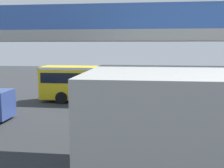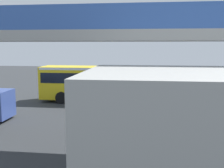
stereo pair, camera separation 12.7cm
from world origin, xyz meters
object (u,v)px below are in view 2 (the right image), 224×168
pedestrian (179,89)px  traffic_sign (116,76)px  city_bus (105,81)px  bicycle_red (189,113)px

pedestrian → traffic_sign: 6.39m
city_bus → bicycle_red: (-6.58, 4.83, -1.51)m
city_bus → bicycle_red: bearing=143.7°
bicycle_red → traffic_sign: size_ratio=0.63×
city_bus → traffic_sign: bearing=-98.1°
pedestrian → traffic_sign: traffic_sign is taller
bicycle_red → traffic_sign: bearing=-54.7°
bicycle_red → city_bus: bearing=-36.3°
city_bus → pedestrian: city_bus is taller
city_bus → traffic_sign: city_bus is taller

